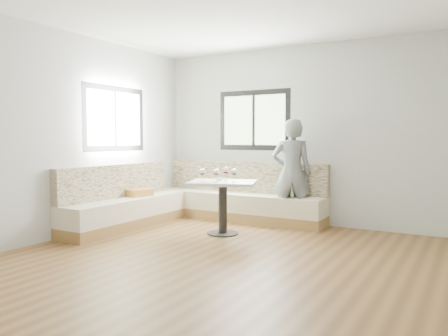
{
  "coord_description": "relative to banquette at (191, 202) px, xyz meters",
  "views": [
    {
      "loc": [
        2.33,
        -4.08,
        1.35
      ],
      "look_at": [
        -0.77,
        1.28,
        0.93
      ],
      "focal_mm": 35.0,
      "sensor_mm": 36.0,
      "label": 1
    }
  ],
  "objects": [
    {
      "name": "banquette",
      "position": [
        0.0,
        0.0,
        0.0
      ],
      "size": [
        2.9,
        2.8,
        0.95
      ],
      "color": "olive",
      "rests_on": "ground"
    },
    {
      "name": "person",
      "position": [
        1.49,
        0.54,
        0.49
      ],
      "size": [
        0.71,
        0.6,
        1.65
      ],
      "primitive_type": "imported",
      "rotation": [
        0.0,
        0.0,
        3.55
      ],
      "color": "slate",
      "rests_on": "ground"
    },
    {
      "name": "table",
      "position": [
        0.85,
        -0.45,
        0.23
      ],
      "size": [
        1.1,
        0.98,
        0.75
      ],
      "rotation": [
        0.0,
        0.0,
        0.35
      ],
      "color": "black",
      "rests_on": "ground"
    },
    {
      "name": "wine_glass_c",
      "position": [
        1.06,
        -0.51,
        0.56
      ],
      "size": [
        0.09,
        0.09,
        0.2
      ],
      "color": "white",
      "rests_on": "table"
    },
    {
      "name": "wine_glass_d",
      "position": [
        0.84,
        -0.35,
        0.56
      ],
      "size": [
        0.09,
        0.09,
        0.2
      ],
      "color": "white",
      "rests_on": "table"
    },
    {
      "name": "olive_ramekin",
      "position": [
        0.76,
        -0.4,
        0.44
      ],
      "size": [
        0.09,
        0.09,
        0.04
      ],
      "color": "white",
      "rests_on": "table"
    },
    {
      "name": "wine_glass_b",
      "position": [
        0.86,
        -0.65,
        0.56
      ],
      "size": [
        0.09,
        0.09,
        0.2
      ],
      "color": "white",
      "rests_on": "table"
    },
    {
      "name": "room",
      "position": [
        1.51,
        -1.56,
        1.08
      ],
      "size": [
        5.01,
        5.01,
        2.81
      ],
      "color": "brown",
      "rests_on": "ground"
    },
    {
      "name": "wine_glass_a",
      "position": [
        0.67,
        -0.69,
        0.56
      ],
      "size": [
        0.09,
        0.09,
        0.2
      ],
      "color": "white",
      "rests_on": "table"
    }
  ]
}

